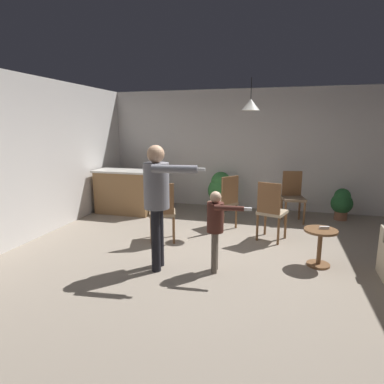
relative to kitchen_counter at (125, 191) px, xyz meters
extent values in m
plane|color=gray|center=(2.45, -2.01, -0.48)|extent=(7.68, 7.68, 0.00)
cube|color=silver|center=(2.45, 1.19, 0.87)|extent=(6.40, 0.10, 2.70)
cube|color=silver|center=(-0.75, -2.01, 0.87)|extent=(0.10, 6.40, 2.70)
cube|color=olive|center=(0.00, 0.00, -0.02)|extent=(1.20, 0.60, 0.91)
cube|color=beige|center=(0.00, 0.00, 0.45)|extent=(1.26, 0.66, 0.04)
cylinder|color=brown|center=(3.84, -1.84, 0.03)|extent=(0.44, 0.44, 0.03)
cylinder|color=brown|center=(3.84, -1.84, -0.23)|extent=(0.06, 0.06, 0.49)
cylinder|color=brown|center=(3.84, -1.84, -0.46)|extent=(0.31, 0.31, 0.03)
cylinder|color=black|center=(1.73, -2.40, -0.06)|extent=(0.12, 0.12, 0.83)
cylinder|color=black|center=(1.75, -2.58, -0.06)|extent=(0.12, 0.12, 0.83)
cylinder|color=slate|center=(1.74, -2.49, 0.65)|extent=(0.33, 0.33, 0.59)
sphere|color=tan|center=(1.74, -2.49, 1.06)|extent=(0.23, 0.23, 0.23)
cylinder|color=slate|center=(1.72, -2.30, 0.62)|extent=(0.10, 0.10, 0.56)
cylinder|color=slate|center=(2.04, -2.65, 0.90)|extent=(0.56, 0.16, 0.10)
cube|color=white|center=(2.34, -2.61, 0.90)|extent=(0.13, 0.05, 0.04)
cylinder|color=#60564C|center=(2.49, -2.33, -0.21)|extent=(0.08, 0.08, 0.54)
cylinder|color=#60564C|center=(2.50, -2.44, -0.21)|extent=(0.08, 0.08, 0.54)
cylinder|color=#4C261E|center=(2.49, -2.38, 0.26)|extent=(0.22, 0.22, 0.39)
sphere|color=#D8AD8C|center=(2.49, -2.38, 0.53)|extent=(0.15, 0.15, 0.15)
cylinder|color=#4C261E|center=(2.49, -2.26, 0.24)|extent=(0.06, 0.06, 0.36)
cylinder|color=#4C261E|center=(2.69, -2.49, 0.42)|extent=(0.37, 0.09, 0.06)
cube|color=white|center=(2.90, -2.48, 0.42)|extent=(0.13, 0.05, 0.04)
cylinder|color=brown|center=(2.29, -0.75, -0.25)|extent=(0.04, 0.04, 0.45)
cylinder|color=brown|center=(2.51, -0.46, -0.25)|extent=(0.04, 0.04, 0.45)
cylinder|color=brown|center=(2.01, -0.52, -0.25)|extent=(0.04, 0.04, 0.45)
cylinder|color=brown|center=(2.23, -0.24, -0.25)|extent=(0.04, 0.04, 0.45)
cube|color=#7F664C|center=(2.26, -0.49, 0.00)|extent=(0.59, 0.59, 0.05)
cube|color=brown|center=(2.41, -0.61, 0.27)|extent=(0.27, 0.32, 0.50)
cylinder|color=brown|center=(2.95, -1.04, -0.25)|extent=(0.04, 0.04, 0.45)
cylinder|color=brown|center=(3.29, -1.16, -0.25)|extent=(0.04, 0.04, 0.45)
cylinder|color=brown|center=(3.06, -0.70, -0.25)|extent=(0.04, 0.04, 0.45)
cylinder|color=brown|center=(3.40, -0.81, -0.25)|extent=(0.04, 0.04, 0.45)
cube|color=tan|center=(3.17, -0.93, 0.00)|extent=(0.53, 0.53, 0.05)
cube|color=brown|center=(3.11, -1.11, 0.27)|extent=(0.37, 0.16, 0.50)
cylinder|color=brown|center=(1.31, -1.68, -0.25)|extent=(0.04, 0.04, 0.45)
cylinder|color=brown|center=(1.65, -1.56, -0.25)|extent=(0.04, 0.04, 0.45)
cylinder|color=brown|center=(1.19, -1.34, -0.25)|extent=(0.04, 0.04, 0.45)
cylinder|color=brown|center=(1.53, -1.22, -0.25)|extent=(0.04, 0.04, 0.45)
cube|color=#997F60|center=(1.42, -1.45, 0.00)|extent=(0.54, 0.54, 0.05)
cube|color=brown|center=(1.48, -1.63, 0.27)|extent=(0.37, 0.16, 0.50)
cylinder|color=brown|center=(3.68, 0.44, -0.25)|extent=(0.04, 0.04, 0.45)
cylinder|color=brown|center=(3.33, 0.37, -0.25)|extent=(0.04, 0.04, 0.45)
cylinder|color=brown|center=(3.76, 0.09, -0.25)|extent=(0.04, 0.04, 0.45)
cylinder|color=brown|center=(3.40, 0.02, -0.25)|extent=(0.04, 0.04, 0.45)
cube|color=#7F664C|center=(3.54, 0.23, 0.00)|extent=(0.50, 0.50, 0.05)
cube|color=brown|center=(3.50, 0.41, 0.27)|extent=(0.38, 0.12, 0.50)
cylinder|color=#4C4742|center=(1.99, 0.73, -0.35)|extent=(0.34, 0.34, 0.26)
sphere|color=#387F3D|center=(1.99, 0.73, -0.01)|extent=(0.58, 0.58, 0.58)
sphere|color=#387F3D|center=(1.99, 0.73, 0.19)|extent=(0.43, 0.43, 0.43)
cylinder|color=brown|center=(4.50, 0.65, -0.38)|extent=(0.25, 0.25, 0.19)
sphere|color=#235B2D|center=(4.50, 0.65, -0.13)|extent=(0.42, 0.42, 0.42)
sphere|color=#235B2D|center=(4.50, 0.65, 0.01)|extent=(0.32, 0.32, 0.32)
cube|color=white|center=(3.88, -1.80, 0.06)|extent=(0.13, 0.06, 0.04)
cone|color=silver|center=(2.71, -0.44, 1.77)|extent=(0.32, 0.32, 0.20)
cylinder|color=black|center=(2.71, -0.44, 2.04)|extent=(0.01, 0.01, 0.36)
camera|label=1|loc=(3.27, -6.30, 1.40)|focal=30.18mm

